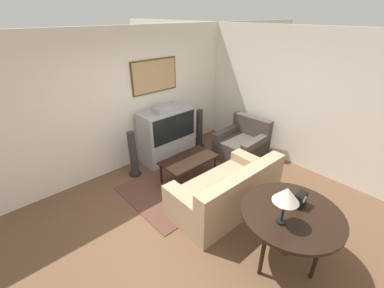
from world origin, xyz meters
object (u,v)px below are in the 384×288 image
coffee_table (189,161)px  table_lamp (287,196)px  tv (167,134)px  couch (227,192)px  speaker_tower_left (133,155)px  speaker_tower_right (199,130)px  console_table (291,216)px  mantel_clock (300,200)px  armchair (242,145)px

coffee_table → table_lamp: bearing=-103.6°
tv → table_lamp: (-0.73, -3.08, 0.58)m
table_lamp → coffee_table: bearing=76.4°
couch → speaker_tower_left: bearing=-70.7°
tv → speaker_tower_right: tv is taller
console_table → couch: bearing=79.9°
couch → table_lamp: (-0.45, -1.15, 0.86)m
tv → couch: 1.97m
couch → mantel_clock: (-0.03, -1.15, 0.57)m
tv → speaker_tower_left: (-0.89, -0.07, -0.14)m
armchair → speaker_tower_right: bearing=-163.9°
tv → mantel_clock: (-0.31, -3.08, 0.29)m
tv → speaker_tower_left: size_ratio=1.31×
speaker_tower_left → mantel_clock: bearing=-79.2°
coffee_table → speaker_tower_right: size_ratio=1.14×
console_table → tv: bearing=81.0°
armchair → table_lamp: 2.94m
table_lamp → speaker_tower_right: table_lamp is taller
couch → mantel_clock: size_ratio=10.03×
mantel_clock → speaker_tower_left: (-0.58, 3.01, -0.43)m
coffee_table → mantel_clock: 2.21m
armchair → coffee_table: size_ratio=0.92×
table_lamp → speaker_tower_right: size_ratio=0.51×
coffee_table → mantel_clock: (-0.11, -2.16, 0.46)m
mantel_clock → console_table: bearing=-178.2°
coffee_table → mantel_clock: mantel_clock is taller
speaker_tower_left → tv: bearing=4.4°
couch → mantel_clock: mantel_clock is taller
armchair → mantel_clock: 2.61m
couch → coffee_table: bearing=-93.0°
armchair → console_table: 2.69m
coffee_table → tv: bearing=77.4°
tv → console_table: 3.13m
tv → couch: (-0.28, -1.93, -0.28)m
armchair → coffee_table: bearing=-98.5°
mantel_clock → speaker_tower_left: bearing=100.8°
console_table → speaker_tower_left: bearing=97.6°
mantel_clock → speaker_tower_right: (1.20, 3.01, -0.43)m
table_lamp → speaker_tower_left: 3.10m
armchair → speaker_tower_left: size_ratio=1.05×
console_table → table_lamp: bearing=178.5°
tv → couch: tv is taller
armchair → console_table: bearing=-43.1°
console_table → table_lamp: size_ratio=2.55×
table_lamp → tv: bearing=76.7°
couch → table_lamp: 1.50m
table_lamp → speaker_tower_left: size_ratio=0.51×
console_table → speaker_tower_right: 3.33m
speaker_tower_left → console_table: bearing=-82.4°
tv → armchair: 1.65m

